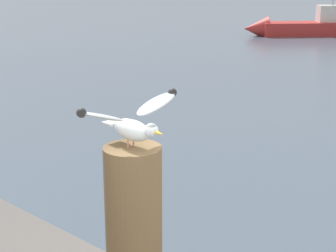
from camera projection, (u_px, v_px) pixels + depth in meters
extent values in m
cylinder|color=brown|center=(134.00, 231.00, 2.74)|extent=(0.28, 0.28, 0.87)
cylinder|color=tan|center=(128.00, 144.00, 2.61)|extent=(0.01, 0.01, 0.04)
cylinder|color=tan|center=(134.00, 142.00, 2.64)|extent=(0.01, 0.01, 0.04)
ellipsoid|color=silver|center=(132.00, 130.00, 2.60)|extent=(0.23, 0.10, 0.10)
sphere|color=silver|center=(151.00, 130.00, 2.50)|extent=(0.06, 0.06, 0.06)
cone|color=gold|center=(160.00, 133.00, 2.46)|extent=(0.05, 0.02, 0.02)
cube|color=silver|center=(112.00, 123.00, 2.70)|extent=(0.07, 0.08, 0.01)
ellipsoid|color=silver|center=(102.00, 117.00, 2.47)|extent=(0.13, 0.24, 0.09)
sphere|color=#393939|center=(81.00, 113.00, 2.38)|extent=(0.04, 0.04, 0.04)
ellipsoid|color=silver|center=(156.00, 104.00, 2.69)|extent=(0.13, 0.24, 0.09)
sphere|color=#393939|center=(172.00, 93.00, 2.75)|extent=(0.04, 0.04, 0.04)
cube|color=#B72D28|center=(314.00, 29.00, 25.64)|extent=(4.21, 4.39, 0.60)
cone|color=#B72D28|center=(256.00, 29.00, 25.42)|extent=(1.54, 1.54, 1.09)
cube|color=silver|center=(332.00, 14.00, 25.51)|extent=(1.39, 1.42, 0.75)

